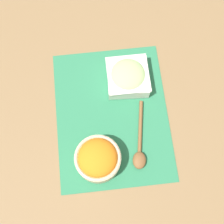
{
  "coord_description": "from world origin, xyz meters",
  "views": [
    {
      "loc": [
        0.3,
        -0.03,
        0.98
      ],
      "look_at": [
        0.0,
        0.0,
        0.03
      ],
      "focal_mm": 50.0,
      "sensor_mm": 36.0,
      "label": 1
    }
  ],
  "objects": [
    {
      "name": "placemat",
      "position": [
        0.0,
        0.0,
        0.0
      ],
      "size": [
        0.48,
        0.37,
        0.0
      ],
      "color": "#2D7A51",
      "rests_on": "ground_plane"
    },
    {
      "name": "cucumber_bowl",
      "position": [
        -0.12,
        0.07,
        0.04
      ],
      "size": [
        0.14,
        0.14,
        0.07
      ],
      "color": "silver",
      "rests_on": "placemat"
    },
    {
      "name": "wooden_spoon",
      "position": [
        0.13,
        0.07,
        0.01
      ],
      "size": [
        0.23,
        0.06,
        0.02
      ],
      "color": "brown",
      "rests_on": "placemat"
    },
    {
      "name": "carrot_bowl",
      "position": [
        0.15,
        -0.06,
        0.05
      ],
      "size": [
        0.14,
        0.14,
        0.09
      ],
      "color": "beige",
      "rests_on": "placemat"
    },
    {
      "name": "ground_plane",
      "position": [
        0.0,
        0.0,
        0.0
      ],
      "size": [
        3.0,
        3.0,
        0.0
      ],
      "primitive_type": "plane",
      "color": "olive"
    }
  ]
}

